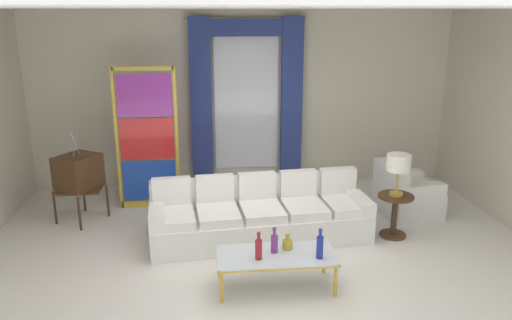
# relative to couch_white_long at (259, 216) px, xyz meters

# --- Properties ---
(ground_plane) EXTENTS (16.00, 16.00, 0.00)m
(ground_plane) POSITION_rel_couch_white_long_xyz_m (-0.05, -0.75, -0.31)
(ground_plane) COLOR white
(wall_rear) EXTENTS (8.00, 0.12, 3.00)m
(wall_rear) POSITION_rel_couch_white_long_xyz_m (-0.05, 2.31, 1.19)
(wall_rear) COLOR beige
(wall_rear) RESTS_ON ground
(ceiling_slab) EXTENTS (8.00, 7.60, 0.04)m
(ceiling_slab) POSITION_rel_couch_white_long_xyz_m (-0.05, 0.05, 2.71)
(ceiling_slab) COLOR white
(curtained_window) EXTENTS (2.00, 0.17, 2.70)m
(curtained_window) POSITION_rel_couch_white_long_xyz_m (0.01, 2.15, 1.43)
(curtained_window) COLOR white
(curtained_window) RESTS_ON ground
(couch_white_long) EXTENTS (2.98, 1.17, 0.86)m
(couch_white_long) POSITION_rel_couch_white_long_xyz_m (0.00, 0.00, 0.00)
(couch_white_long) COLOR white
(couch_white_long) RESTS_ON ground
(coffee_table) EXTENTS (1.31, 0.59, 0.41)m
(coffee_table) POSITION_rel_couch_white_long_xyz_m (0.04, -1.34, 0.07)
(coffee_table) COLOR silver
(coffee_table) RESTS_ON ground
(bottle_blue_decanter) EXTENTS (0.08, 0.08, 0.30)m
(bottle_blue_decanter) POSITION_rel_couch_white_long_xyz_m (0.03, -1.29, 0.22)
(bottle_blue_decanter) COLOR #753384
(bottle_blue_decanter) RESTS_ON coffee_table
(bottle_crystal_tall) EXTENTS (0.07, 0.07, 0.35)m
(bottle_crystal_tall) POSITION_rel_couch_white_long_xyz_m (0.50, -1.47, 0.25)
(bottle_crystal_tall) COLOR navy
(bottle_crystal_tall) RESTS_ON coffee_table
(bottle_amber_squat) EXTENTS (0.11, 0.11, 0.20)m
(bottle_amber_squat) POSITION_rel_couch_white_long_xyz_m (0.19, -1.23, 0.17)
(bottle_amber_squat) COLOR gold
(bottle_amber_squat) RESTS_ON coffee_table
(bottle_ruby_flask) EXTENTS (0.08, 0.08, 0.32)m
(bottle_ruby_flask) POSITION_rel_couch_white_long_xyz_m (-0.16, -1.43, 0.23)
(bottle_ruby_flask) COLOR maroon
(bottle_ruby_flask) RESTS_ON coffee_table
(vintage_tv) EXTENTS (0.74, 0.77, 1.35)m
(vintage_tv) POSITION_rel_couch_white_long_xyz_m (-2.54, 0.81, 0.42)
(vintage_tv) COLOR #472D19
(vintage_tv) RESTS_ON ground
(armchair_white) EXTENTS (0.90, 0.90, 0.80)m
(armchair_white) POSITION_rel_couch_white_long_xyz_m (2.28, 0.57, -0.02)
(armchair_white) COLOR white
(armchair_white) RESTS_ON ground
(stained_glass_divider) EXTENTS (0.95, 0.05, 2.20)m
(stained_glass_divider) POSITION_rel_couch_white_long_xyz_m (-1.59, 1.27, 0.75)
(stained_glass_divider) COLOR gold
(stained_glass_divider) RESTS_ON ground
(peacock_figurine) EXTENTS (0.44, 0.60, 0.50)m
(peacock_figurine) POSITION_rel_couch_white_long_xyz_m (-1.12, 0.95, -0.09)
(peacock_figurine) COLOR beige
(peacock_figurine) RESTS_ON ground
(round_side_table) EXTENTS (0.48, 0.48, 0.59)m
(round_side_table) POSITION_rel_couch_white_long_xyz_m (1.83, -0.17, 0.05)
(round_side_table) COLOR #472D19
(round_side_table) RESTS_ON ground
(table_lamp_brass) EXTENTS (0.32, 0.32, 0.57)m
(table_lamp_brass) POSITION_rel_couch_white_long_xyz_m (1.83, -0.17, 0.72)
(table_lamp_brass) COLOR #B29338
(table_lamp_brass) RESTS_ON round_side_table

